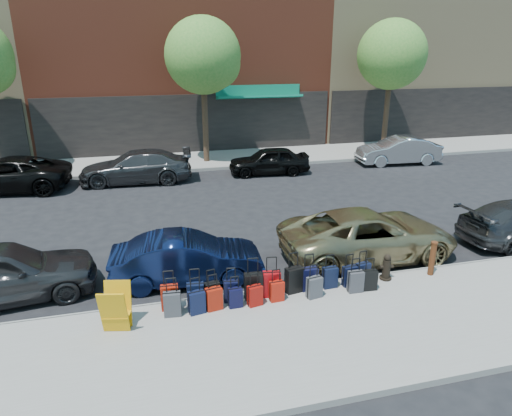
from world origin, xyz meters
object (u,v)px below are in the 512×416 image
object	(u,v)px
bollard	(432,258)
car_near_1	(187,259)
suitcase_front_5	(272,284)
tree_center	(206,58)
car_near_2	(368,235)
car_near_0	(1,273)
car_far_3	(398,150)
display_rack	(116,309)
car_far_2	(269,161)
car_far_1	(136,167)
fire_hydrant	(386,268)
car_far_0	(5,175)
tree_right	(394,57)

from	to	relation	value
bollard	car_near_1	size ratio (longest dim) A/B	0.24
suitcase_front_5	tree_center	bearing A→B (deg)	96.23
car_near_1	car_near_2	bearing A→B (deg)	-84.14
bollard	car_near_0	distance (m)	11.03
car_far_3	suitcase_front_5	bearing A→B (deg)	-36.61
display_rack	car_near_2	distance (m)	7.45
car_near_2	car_far_2	xyz separation A→B (m)	(-0.25, 9.78, -0.06)
suitcase_front_5	car_near_1	world-z (taller)	car_near_1
display_rack	car_far_1	distance (m)	12.13
tree_center	car_far_1	distance (m)	6.63
tree_center	suitcase_front_5	xyz separation A→B (m)	(-0.70, -14.33, -4.94)
car_near_0	car_far_3	bearing A→B (deg)	-66.77
fire_hydrant	car_near_2	distance (m)	1.66
car_near_0	car_far_1	size ratio (longest dim) A/B	0.88
display_rack	fire_hydrant	bearing A→B (deg)	17.73
car_near_2	car_far_3	size ratio (longest dim) A/B	1.20
car_far_0	tree_right	bearing A→B (deg)	104.81
car_far_0	bollard	bearing A→B (deg)	55.34
fire_hydrant	car_far_1	bearing A→B (deg)	126.34
tree_right	car_far_0	bearing A→B (deg)	-172.16
bollard	car_near_2	distance (m)	1.98
car_near_1	bollard	bearing A→B (deg)	-99.46
car_near_1	car_far_3	size ratio (longest dim) A/B	0.92
tree_right	car_far_0	world-z (taller)	tree_right
display_rack	car_far_1	xyz separation A→B (m)	(0.53, 12.11, 0.07)
bollard	car_far_3	distance (m)	13.17
display_rack	car_near_0	xyz separation A→B (m)	(-2.77, 2.21, 0.09)
bollard	car_far_2	world-z (taller)	car_far_2
car_far_2	car_near_2	bearing A→B (deg)	6.89
bollard	car_near_2	world-z (taller)	car_near_2
bollard	car_near_2	xyz separation A→B (m)	(-1.01, 1.70, 0.09)
display_rack	car_far_1	world-z (taller)	car_far_1
car_near_2	car_far_0	distance (m)	15.61
fire_hydrant	car_far_0	xyz separation A→B (m)	(-11.76, 11.54, 0.26)
bollard	car_far_1	world-z (taller)	car_far_1
car_far_0	car_far_2	distance (m)	11.81
car_far_0	fire_hydrant	bearing A→B (deg)	52.53
bollard	car_far_1	bearing A→B (deg)	123.19
car_near_2	bollard	bearing A→B (deg)	-149.09
bollard	car_far_2	xyz separation A→B (m)	(-1.26, 11.49, 0.02)
tree_right	bollard	world-z (taller)	tree_right
suitcase_front_5	car_far_2	bearing A→B (deg)	83.36
car_near_2	car_far_2	distance (m)	9.79
fire_hydrant	car_far_2	xyz separation A→B (m)	(0.05, 11.40, 0.19)
car_near_1	car_near_2	size ratio (longest dim) A/B	0.76
car_near_2	car_far_0	size ratio (longest dim) A/B	0.99
tree_right	car_far_1	size ratio (longest dim) A/B	1.44
tree_center	car_near_0	size ratio (longest dim) A/B	1.64
car_near_1	suitcase_front_5	bearing A→B (deg)	-125.01
car_near_1	car_far_1	distance (m)	10.15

